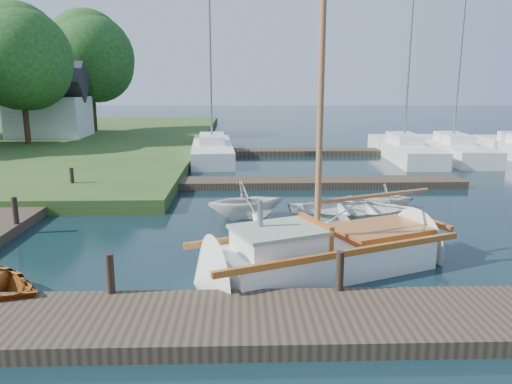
{
  "coord_description": "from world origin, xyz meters",
  "views": [
    {
      "loc": [
        -0.45,
        -14.21,
        4.35
      ],
      "look_at": [
        0.0,
        0.0,
        1.2
      ],
      "focal_mm": 35.0,
      "sensor_mm": 36.0,
      "label": 1
    }
  ],
  "objects_px": {
    "sailboat": "(330,256)",
    "tree_7": "(91,57)",
    "mooring_post_5": "(72,178)",
    "marina_boat_3": "(404,148)",
    "tree_3": "(20,57)",
    "mooring_post_2": "(340,271)",
    "marina_boat_4": "(453,148)",
    "tender_b": "(246,198)",
    "tender_c": "(352,208)",
    "mooring_post_1": "(110,274)",
    "mooring_post_4": "(15,210)",
    "house_c": "(49,107)",
    "marina_boat_0": "(212,149)",
    "tender_d": "(387,194)"
  },
  "relations": [
    {
      "from": "sailboat",
      "to": "tree_7",
      "type": "distance_m",
      "value": 32.74
    },
    {
      "from": "mooring_post_5",
      "to": "marina_boat_3",
      "type": "relative_size",
      "value": 0.07
    },
    {
      "from": "marina_boat_3",
      "to": "tree_3",
      "type": "distance_m",
      "value": 23.92
    },
    {
      "from": "mooring_post_2",
      "to": "marina_boat_4",
      "type": "distance_m",
      "value": 22.14
    },
    {
      "from": "tender_b",
      "to": "tender_c",
      "type": "distance_m",
      "value": 3.42
    },
    {
      "from": "marina_boat_4",
      "to": "tree_3",
      "type": "height_order",
      "value": "marina_boat_4"
    },
    {
      "from": "mooring_post_1",
      "to": "marina_boat_3",
      "type": "xyz_separation_m",
      "value": [
        12.05,
        19.39,
        -0.13
      ]
    },
    {
      "from": "sailboat",
      "to": "mooring_post_4",
      "type": "bearing_deg",
      "value": 137.58
    },
    {
      "from": "mooring_post_4",
      "to": "marina_boat_3",
      "type": "relative_size",
      "value": 0.07
    },
    {
      "from": "tender_c",
      "to": "house_c",
      "type": "xyz_separation_m",
      "value": [
        -17.11,
        20.9,
        2.16
      ]
    },
    {
      "from": "tree_7",
      "to": "mooring_post_1",
      "type": "bearing_deg",
      "value": -73.84
    },
    {
      "from": "mooring_post_2",
      "to": "marina_boat_4",
      "type": "relative_size",
      "value": 0.08
    },
    {
      "from": "marina_boat_3",
      "to": "tree_7",
      "type": "xyz_separation_m",
      "value": [
        -21.05,
        11.66,
        5.64
      ]
    },
    {
      "from": "mooring_post_4",
      "to": "tender_b",
      "type": "relative_size",
      "value": 0.32
    },
    {
      "from": "mooring_post_1",
      "to": "tender_b",
      "type": "xyz_separation_m",
      "value": [
        2.73,
        6.57,
        -0.04
      ]
    },
    {
      "from": "house_c",
      "to": "tree_7",
      "type": "height_order",
      "value": "tree_7"
    },
    {
      "from": "marina_boat_3",
      "to": "marina_boat_0",
      "type": "bearing_deg",
      "value": 92.32
    },
    {
      "from": "mooring_post_5",
      "to": "tender_b",
      "type": "distance_m",
      "value": 7.55
    },
    {
      "from": "mooring_post_2",
      "to": "tree_7",
      "type": "bearing_deg",
      "value": 113.5
    },
    {
      "from": "mooring_post_5",
      "to": "tree_3",
      "type": "relative_size",
      "value": 0.09
    },
    {
      "from": "marina_boat_0",
      "to": "mooring_post_1",
      "type": "bearing_deg",
      "value": 173.55
    },
    {
      "from": "sailboat",
      "to": "marina_boat_0",
      "type": "distance_m",
      "value": 17.94
    },
    {
      "from": "mooring_post_2",
      "to": "marina_boat_3",
      "type": "distance_m",
      "value": 20.81
    },
    {
      "from": "tender_b",
      "to": "tender_d",
      "type": "xyz_separation_m",
      "value": [
        4.99,
        1.16,
        -0.19
      ]
    },
    {
      "from": "mooring_post_1",
      "to": "tender_c",
      "type": "distance_m",
      "value": 8.64
    },
    {
      "from": "mooring_post_1",
      "to": "mooring_post_4",
      "type": "distance_m",
      "value": 6.4
    },
    {
      "from": "tender_d",
      "to": "marina_boat_0",
      "type": "height_order",
      "value": "marina_boat_0"
    },
    {
      "from": "marina_boat_4",
      "to": "house_c",
      "type": "height_order",
      "value": "marina_boat_4"
    },
    {
      "from": "mooring_post_5",
      "to": "sailboat",
      "type": "bearing_deg",
      "value": -43.25
    },
    {
      "from": "mooring_post_1",
      "to": "house_c",
      "type": "distance_m",
      "value": 29.22
    },
    {
      "from": "house_c",
      "to": "tree_3",
      "type": "relative_size",
      "value": 0.6
    },
    {
      "from": "mooring_post_5",
      "to": "house_c",
      "type": "bearing_deg",
      "value": 112.38
    },
    {
      "from": "mooring_post_5",
      "to": "sailboat",
      "type": "distance_m",
      "value": 11.87
    },
    {
      "from": "tree_3",
      "to": "tender_d",
      "type": "bearing_deg",
      "value": -39.32
    },
    {
      "from": "tender_d",
      "to": "marina_boat_3",
      "type": "height_order",
      "value": "marina_boat_3"
    },
    {
      "from": "mooring_post_5",
      "to": "tender_c",
      "type": "bearing_deg",
      "value": -21.1
    },
    {
      "from": "sailboat",
      "to": "tender_d",
      "type": "bearing_deg",
      "value": 39.77
    },
    {
      "from": "marina_boat_0",
      "to": "marina_boat_3",
      "type": "relative_size",
      "value": 0.96
    },
    {
      "from": "mooring_post_1",
      "to": "tender_d",
      "type": "xyz_separation_m",
      "value": [
        7.72,
        7.72,
        -0.23
      ]
    },
    {
      "from": "marina_boat_3",
      "to": "house_c",
      "type": "xyz_separation_m",
      "value": [
        -23.05,
        7.61,
        2.02
      ]
    },
    {
      "from": "mooring_post_2",
      "to": "marina_boat_3",
      "type": "bearing_deg",
      "value": 68.71
    },
    {
      "from": "mooring_post_2",
      "to": "mooring_post_4",
      "type": "relative_size",
      "value": 1.0
    },
    {
      "from": "tender_d",
      "to": "marina_boat_4",
      "type": "bearing_deg",
      "value": -21.9
    },
    {
      "from": "tender_d",
      "to": "mooring_post_2",
      "type": "bearing_deg",
      "value": 167.22
    },
    {
      "from": "mooring_post_5",
      "to": "tender_c",
      "type": "height_order",
      "value": "mooring_post_5"
    },
    {
      "from": "marina_boat_3",
      "to": "mooring_post_1",
      "type": "bearing_deg",
      "value": 150.61
    },
    {
      "from": "mooring_post_5",
      "to": "house_c",
      "type": "relative_size",
      "value": 0.15
    },
    {
      "from": "mooring_post_2",
      "to": "tender_d",
      "type": "xyz_separation_m",
      "value": [
        3.22,
        7.72,
        -0.23
      ]
    },
    {
      "from": "mooring_post_2",
      "to": "tree_3",
      "type": "bearing_deg",
      "value": 123.92
    },
    {
      "from": "mooring_post_4",
      "to": "sailboat",
      "type": "relative_size",
      "value": 0.08
    }
  ]
}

